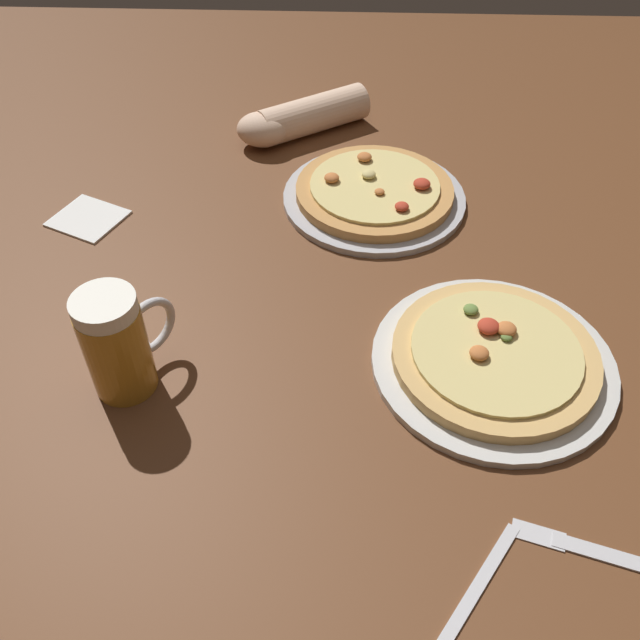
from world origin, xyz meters
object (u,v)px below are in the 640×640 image
at_px(pizza_plate_near, 494,358).
at_px(pizza_plate_far, 374,193).
at_px(beer_mug_dark, 118,343).
at_px(diner_arm, 298,119).
at_px(napkin_folded, 88,217).
at_px(knife_right, 619,558).
at_px(fork_left, 462,612).

relative_size(pizza_plate_near, pizza_plate_far, 1.03).
height_order(pizza_plate_near, beer_mug_dark, beer_mug_dark).
height_order(pizza_plate_far, diner_arm, diner_arm).
distance_m(napkin_folded, knife_right, 0.96).
distance_m(pizza_plate_near, diner_arm, 0.69).
distance_m(pizza_plate_near, napkin_folded, 0.73).
distance_m(napkin_folded, diner_arm, 0.46).
distance_m(pizza_plate_near, fork_left, 0.35).
bearing_deg(diner_arm, beer_mug_dark, -106.01).
xyz_separation_m(knife_right, diner_arm, (-0.41, 0.89, 0.03)).
xyz_separation_m(beer_mug_dark, diner_arm, (0.19, 0.66, -0.04)).
bearing_deg(knife_right, beer_mug_dark, 158.94).
bearing_deg(diner_arm, knife_right, -65.34).
bearing_deg(beer_mug_dark, fork_left, -35.30).
relative_size(napkin_folded, diner_arm, 0.43).
bearing_deg(beer_mug_dark, pizza_plate_far, 52.15).
xyz_separation_m(beer_mug_dark, fork_left, (0.42, -0.30, -0.07)).
relative_size(pizza_plate_far, diner_arm, 1.24).
bearing_deg(napkin_folded, pizza_plate_far, 8.63).
distance_m(fork_left, diner_arm, 0.98).
bearing_deg(diner_arm, napkin_folded, -139.41).
relative_size(napkin_folded, fork_left, 0.56).
bearing_deg(fork_left, diner_arm, 103.51).
xyz_separation_m(napkin_folded, diner_arm, (0.35, 0.30, 0.03)).
height_order(fork_left, diner_arm, diner_arm).
bearing_deg(pizza_plate_near, fork_left, -102.84).
relative_size(pizza_plate_far, fork_left, 1.62).
distance_m(pizza_plate_far, diner_arm, 0.27).
distance_m(pizza_plate_far, knife_right, 0.72).
relative_size(napkin_folded, knife_right, 0.48).
bearing_deg(beer_mug_dark, pizza_plate_near, 5.59).
xyz_separation_m(pizza_plate_near, napkin_folded, (-0.66, 0.31, -0.01)).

